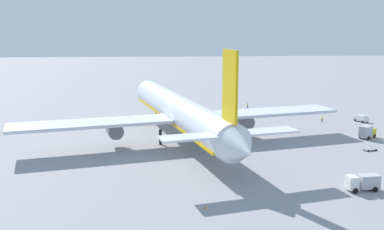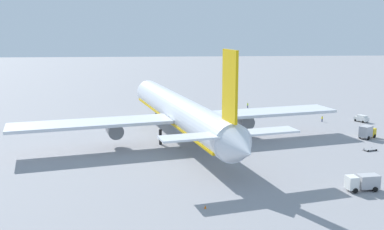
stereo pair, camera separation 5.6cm
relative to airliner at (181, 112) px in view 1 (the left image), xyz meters
name	(u,v)px [view 1 (the left image)]	position (x,y,z in m)	size (l,w,h in m)	color
ground_plane	(179,139)	(1.22, 0.32, -6.99)	(600.00, 600.00, 0.00)	gray
airliner	(181,112)	(0.00, 0.00, 0.00)	(79.41, 78.51, 23.45)	silver
service_truck_2	(367,132)	(-1.18, -46.08, -5.33)	(4.73, 5.20, 3.18)	yellow
service_truck_3	(363,182)	(-36.67, -28.98, -5.47)	(2.83, 5.78, 2.69)	white
service_van	(361,118)	(18.06, -53.33, -5.96)	(4.50, 3.46, 1.97)	white
baggage_cart_1	(370,149)	(-12.31, -41.75, -6.72)	(2.13, 3.50, 0.40)	gray
ground_worker_0	(248,105)	(42.87, -24.83, -6.09)	(0.56, 0.56, 1.77)	navy
ground_worker_1	(322,119)	(19.07, -42.02, -6.14)	(0.56, 0.56, 1.68)	navy
ground_worker_2	(230,102)	(49.53, -19.96, -6.17)	(0.55, 0.55, 1.62)	black
traffic_cone_0	(205,207)	(-42.50, -1.57, -6.72)	(0.36, 0.36, 0.55)	orange
traffic_cone_1	(240,110)	(37.07, -21.07, -6.72)	(0.36, 0.36, 0.55)	orange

